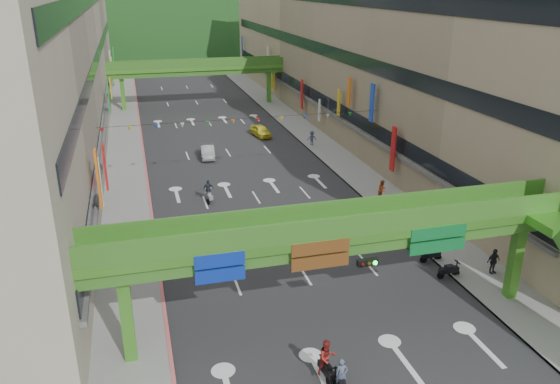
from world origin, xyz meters
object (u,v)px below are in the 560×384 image
at_px(car_yellow, 261,131).
at_px(pedestrian_red, 382,191).
at_px(car_silver, 208,152).
at_px(scooter_rider_near, 341,379).
at_px(overpass_near, 362,245).
at_px(scooter_rider_mid, 327,360).

relative_size(car_yellow, pedestrian_red, 2.37).
height_order(car_silver, pedestrian_red, pedestrian_red).
xyz_separation_m(scooter_rider_near, car_silver, (-0.71, 37.74, -0.19)).
relative_size(car_silver, car_yellow, 0.99).
distance_m(car_yellow, pedestrian_red, 23.90).
height_order(car_yellow, pedestrian_red, pedestrian_red).
height_order(overpass_near, car_yellow, overpass_near).
bearing_deg(scooter_rider_mid, car_silver, 90.62).
xyz_separation_m(scooter_rider_near, scooter_rider_mid, (-0.31, 1.10, 0.28)).
xyz_separation_m(overpass_near, scooter_rider_near, (-2.66, -4.38, -4.35)).
xyz_separation_m(scooter_rider_near, car_yellow, (6.82, 44.74, -0.16)).
bearing_deg(scooter_rider_mid, overpass_near, 47.82).
bearing_deg(scooter_rider_near, overpass_near, 58.76).
bearing_deg(car_yellow, overpass_near, -104.97).
xyz_separation_m(overpass_near, car_yellow, (4.17, 40.36, -4.51)).
bearing_deg(car_silver, pedestrian_red, -46.45).
distance_m(scooter_rider_near, scooter_rider_mid, 1.18).
distance_m(scooter_rider_near, pedestrian_red, 24.61).
relative_size(scooter_rider_mid, car_silver, 0.54).
bearing_deg(car_silver, overpass_near, -78.82).
relative_size(scooter_rider_near, scooter_rider_mid, 0.86).
bearing_deg(scooter_rider_near, car_silver, 91.07).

